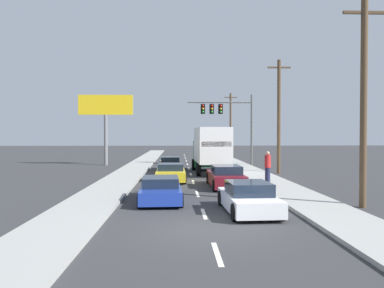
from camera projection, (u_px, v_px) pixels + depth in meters
name	position (u px, v px, depth m)	size (l,w,h in m)	color
ground_plane	(188.00, 166.00, 37.39)	(140.00, 140.00, 0.00)	#333335
sidewalk_right	(246.00, 170.00, 32.58)	(2.49, 80.00, 0.14)	#9E9E99
sidewalk_left	(132.00, 170.00, 32.22)	(2.49, 80.00, 0.14)	#9E9E99
lane_markings	(190.00, 171.00, 32.35)	(0.14, 57.00, 0.01)	silver
car_tan	(170.00, 164.00, 32.99)	(1.99, 4.49, 1.16)	tan
car_yellow	(171.00, 173.00, 25.25)	(1.99, 4.15, 1.16)	yellow
car_blue	(161.00, 190.00, 17.68)	(2.06, 4.52, 1.12)	#1E389E
box_truck	(211.00, 147.00, 30.31)	(2.70, 7.63, 3.58)	white
car_maroon	(226.00, 177.00, 22.42)	(1.96, 4.65, 1.28)	maroon
car_white	(248.00, 198.00, 15.12)	(2.05, 4.26, 1.20)	white
traffic_signal_mast	(223.00, 114.00, 37.81)	(6.41, 0.69, 6.98)	#595B56
utility_pole_near	(364.00, 100.00, 16.01)	(1.80, 0.28, 8.69)	brown
utility_pole_mid	(279.00, 115.00, 30.24)	(1.80, 0.28, 8.90)	brown
utility_pole_far	(231.00, 124.00, 55.37)	(1.80, 0.28, 8.99)	brown
roadside_billboard	(106.00, 113.00, 38.42)	(5.39, 0.36, 7.01)	slate
pedestrian_near_corner	(268.00, 166.00, 23.78)	(0.38, 0.38, 1.88)	#1E233F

